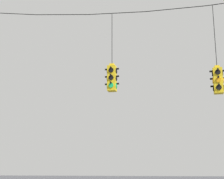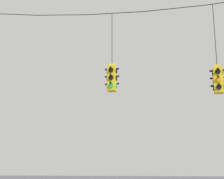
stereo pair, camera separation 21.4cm
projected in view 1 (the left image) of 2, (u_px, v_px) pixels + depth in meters
name	position (u px, v px, depth m)	size (l,w,h in m)	color
span_wire	(175.00, 3.00, 14.14)	(17.31, 0.03, 0.76)	black
traffic_light_over_intersection	(112.00, 78.00, 14.00)	(0.58, 0.58, 3.41)	yellow
traffic_light_near_right_pole	(218.00, 80.00, 13.07)	(0.58, 0.58, 3.65)	yellow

